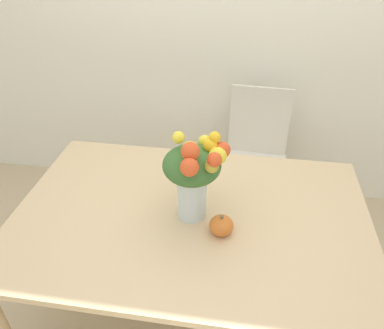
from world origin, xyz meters
TOP-DOWN VIEW (x-y plane):
  - ground_plane at (0.00, 0.00)m, footprint 12.00×12.00m
  - wall_back at (0.00, 1.27)m, footprint 8.00×0.06m
  - dining_table at (0.00, 0.00)m, footprint 1.58×1.05m
  - flower_vase at (0.01, -0.00)m, footprint 0.27×0.30m
  - pumpkin at (0.14, -0.09)m, footprint 0.10×0.10m
  - dining_chair_near_window at (0.29, 0.92)m, footprint 0.44×0.44m

SIDE VIEW (x-z plane):
  - ground_plane at x=0.00m, z-range 0.00..0.00m
  - dining_chair_near_window at x=0.29m, z-range 0.02..0.97m
  - dining_table at x=0.00m, z-range 0.30..1.06m
  - pumpkin at x=0.14m, z-range 0.76..0.85m
  - flower_vase at x=0.01m, z-range 0.78..1.20m
  - wall_back at x=0.00m, z-range 0.00..2.70m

